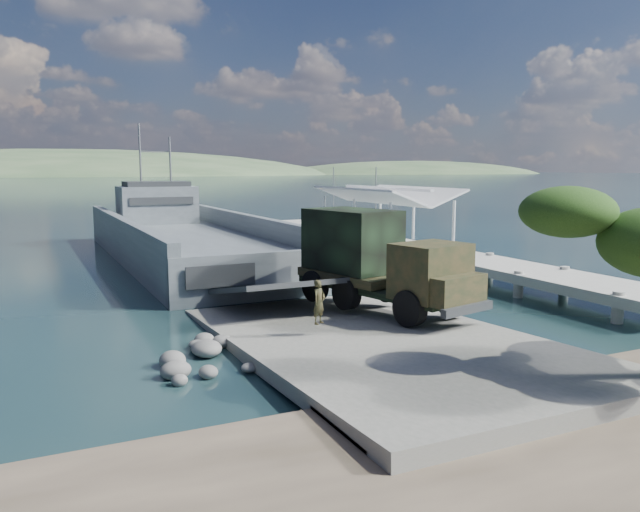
{
  "coord_description": "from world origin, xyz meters",
  "views": [
    {
      "loc": [
        -11.47,
        -20.22,
        6.66
      ],
      "look_at": [
        0.97,
        6.0,
        2.54
      ],
      "focal_mm": 35.0,
      "sensor_mm": 36.0,
      "label": 1
    }
  ],
  "objects": [
    {
      "name": "ground",
      "position": [
        0.0,
        0.0,
        0.0
      ],
      "size": [
        1400.0,
        1400.0,
        0.0
      ],
      "primitive_type": "plane",
      "color": "#172E37",
      "rests_on": "ground"
    },
    {
      "name": "boat_ramp",
      "position": [
        0.0,
        -1.0,
        0.25
      ],
      "size": [
        10.0,
        18.0,
        0.5
      ],
      "primitive_type": "cube",
      "color": "#63645C",
      "rests_on": "ground"
    },
    {
      "name": "shoreline_rocks",
      "position": [
        -6.2,
        0.5,
        0.0
      ],
      "size": [
        3.2,
        5.6,
        0.9
      ],
      "primitive_type": null,
      "color": "#60605D",
      "rests_on": "ground"
    },
    {
      "name": "distant_headlands",
      "position": [
        50.0,
        560.0,
        0.0
      ],
      "size": [
        1000.0,
        240.0,
        48.0
      ],
      "primitive_type": null,
      "color": "#344F31",
      "rests_on": "ground"
    },
    {
      "name": "pier",
      "position": [
        13.0,
        18.77,
        1.6
      ],
      "size": [
        6.4,
        44.0,
        6.1
      ],
      "color": "#9B9A92",
      "rests_on": "ground"
    },
    {
      "name": "landing_craft",
      "position": [
        -0.83,
        24.64,
        0.92
      ],
      "size": [
        9.84,
        38.07,
        11.28
      ],
      "rotation": [
        0.0,
        0.0,
        0.01
      ],
      "color": "#4C545A",
      "rests_on": "ground"
    },
    {
      "name": "military_truck",
      "position": [
        2.39,
        3.23,
        2.63
      ],
      "size": [
        4.8,
        9.6,
        4.28
      ],
      "rotation": [
        0.0,
        0.0,
        0.23
      ],
      "color": "black",
      "rests_on": "boat_ramp"
    },
    {
      "name": "soldier",
      "position": [
        -1.79,
        0.27,
        1.33
      ],
      "size": [
        0.72,
        0.65,
        1.66
      ],
      "primitive_type": "imported",
      "rotation": [
        0.0,
        0.0,
        0.53
      ],
      "color": "black",
      "rests_on": "boat_ramp"
    },
    {
      "name": "sailboat_near",
      "position": [
        17.29,
        28.53,
        0.37
      ],
      "size": [
        2.89,
        5.93,
        6.94
      ],
      "rotation": [
        0.0,
        0.0,
        -0.23
      ],
      "color": "silver",
      "rests_on": "ground"
    },
    {
      "name": "sailboat_far",
      "position": [
        16.54,
        35.56,
        0.37
      ],
      "size": [
        2.02,
        5.77,
        6.92
      ],
      "rotation": [
        0.0,
        0.0,
        -0.06
      ],
      "color": "silver",
      "rests_on": "ground"
    }
  ]
}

